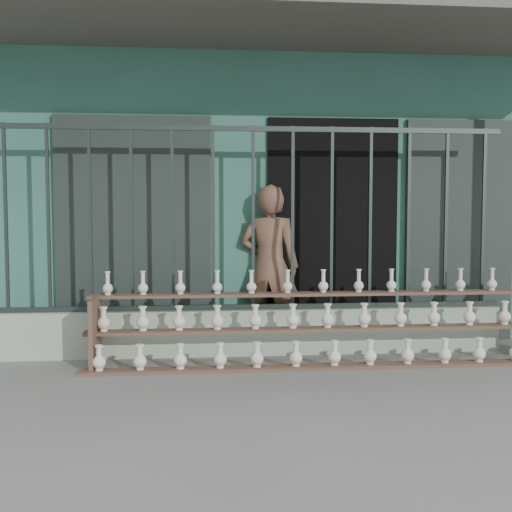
{
  "coord_description": "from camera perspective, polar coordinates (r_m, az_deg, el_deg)",
  "views": [
    {
      "loc": [
        -0.58,
        -4.97,
        1.42
      ],
      "look_at": [
        0.0,
        1.0,
        1.0
      ],
      "focal_mm": 45.0,
      "sensor_mm": 36.0,
      "label": 1
    }
  ],
  "objects": [
    {
      "name": "ground",
      "position": [
        5.2,
        1.08,
        -11.85
      ],
      "size": [
        60.0,
        60.0,
        0.0
      ],
      "primitive_type": "plane",
      "color": "slate"
    },
    {
      "name": "workshop_building",
      "position": [
        9.22,
        -1.91,
        5.26
      ],
      "size": [
        7.4,
        6.6,
        3.21
      ],
      "color": "#336D5B",
      "rests_on": "ground"
    },
    {
      "name": "parapet_wall",
      "position": [
        6.41,
        -0.26,
        -6.74
      ],
      "size": [
        5.0,
        0.2,
        0.45
      ],
      "primitive_type": "cube",
      "color": "#ACC3A7",
      "rests_on": "ground"
    },
    {
      "name": "security_fence",
      "position": [
        6.29,
        -0.26,
        3.36
      ],
      "size": [
        5.0,
        0.04,
        1.8
      ],
      "color": "#283330",
      "rests_on": "parapet_wall"
    },
    {
      "name": "shelf_rack",
      "position": [
        6.08,
        6.45,
        -6.04
      ],
      "size": [
        4.5,
        0.68,
        0.85
      ],
      "color": "brown",
      "rests_on": "ground"
    },
    {
      "name": "elderly_woman",
      "position": [
        6.69,
        1.21,
        -0.91
      ],
      "size": [
        0.7,
        0.55,
        1.69
      ],
      "primitive_type": "imported",
      "rotation": [
        0.0,
        0.0,
        2.89
      ],
      "color": "brown",
      "rests_on": "ground"
    }
  ]
}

